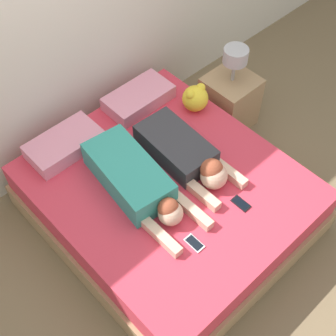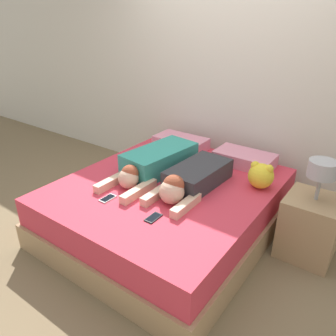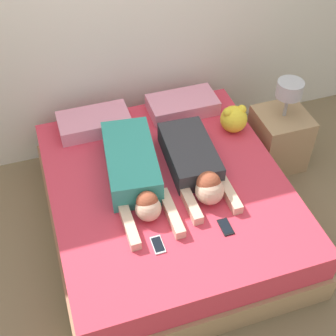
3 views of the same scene
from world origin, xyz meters
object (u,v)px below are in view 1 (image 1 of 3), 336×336
(pillow_head_left, at_px, (64,144))
(cell_phone_left, at_px, (194,243))
(person_left, at_px, (136,181))
(nightstand, at_px, (230,99))
(cell_phone_right, at_px, (241,203))
(pillow_head_right, at_px, (139,98))
(plush_toy, at_px, (195,98))
(person_right, at_px, (187,155))
(bed, at_px, (168,199))

(pillow_head_left, bearing_deg, cell_phone_left, -83.51)
(person_left, height_order, nightstand, nightstand)
(cell_phone_left, bearing_deg, cell_phone_right, -0.06)
(pillow_head_right, height_order, plush_toy, plush_toy)
(pillow_head_right, relative_size, plush_toy, 2.50)
(nightstand, bearing_deg, plush_toy, 179.20)
(pillow_head_right, distance_m, nightstand, 0.90)
(pillow_head_right, bearing_deg, cell_phone_right, -96.40)
(pillow_head_left, bearing_deg, person_right, -51.05)
(person_right, bearing_deg, bed, -172.70)
(cell_phone_right, height_order, plush_toy, plush_toy)
(bed, height_order, person_right, person_right)
(bed, distance_m, nightstand, 1.23)
(pillow_head_right, bearing_deg, bed, -116.32)
(cell_phone_right, relative_size, plush_toy, 0.61)
(person_left, height_order, cell_phone_right, person_left)
(bed, distance_m, pillow_head_right, 0.92)
(pillow_head_left, distance_m, plush_toy, 1.14)
(person_left, relative_size, cell_phone_right, 7.69)
(cell_phone_left, xyz_separation_m, plush_toy, (0.93, 0.93, 0.11))
(person_left, bearing_deg, bed, -22.99)
(pillow_head_right, distance_m, person_right, 0.77)
(cell_phone_left, xyz_separation_m, cell_phone_right, (0.48, -0.00, 0.00))
(pillow_head_right, bearing_deg, person_left, -131.95)
(cell_phone_left, relative_size, plush_toy, 0.61)
(bed, distance_m, person_left, 0.43)
(bed, xyz_separation_m, cell_phone_left, (-0.24, -0.52, 0.26))
(bed, xyz_separation_m, pillow_head_right, (0.39, 0.78, 0.31))
(bed, relative_size, person_left, 1.84)
(bed, height_order, cell_phone_right, cell_phone_right)
(pillow_head_left, distance_m, pillow_head_right, 0.77)
(pillow_head_left, relative_size, plush_toy, 2.50)
(person_left, xyz_separation_m, cell_phone_right, (0.47, -0.61, -0.10))
(cell_phone_right, bearing_deg, person_right, 91.93)
(person_left, xyz_separation_m, cell_phone_left, (-0.01, -0.61, -0.10))
(bed, height_order, pillow_head_left, pillow_head_left)
(pillow_head_right, distance_m, cell_phone_left, 1.44)
(bed, height_order, plush_toy, plush_toy)
(nightstand, bearing_deg, pillow_head_left, 166.31)
(bed, xyz_separation_m, nightstand, (1.16, 0.40, 0.06))
(person_left, distance_m, person_right, 0.45)
(nightstand, bearing_deg, person_left, -167.61)
(plush_toy, bearing_deg, bed, -149.57)
(bed, distance_m, cell_phone_left, 0.62)
(person_right, distance_m, cell_phone_left, 0.72)
(person_right, bearing_deg, cell_phone_right, -88.07)
(bed, relative_size, plush_toy, 8.60)
(pillow_head_left, xyz_separation_m, cell_phone_right, (0.63, -1.30, -0.06))
(pillow_head_right, height_order, person_left, person_left)
(cell_phone_right, bearing_deg, plush_toy, 63.80)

